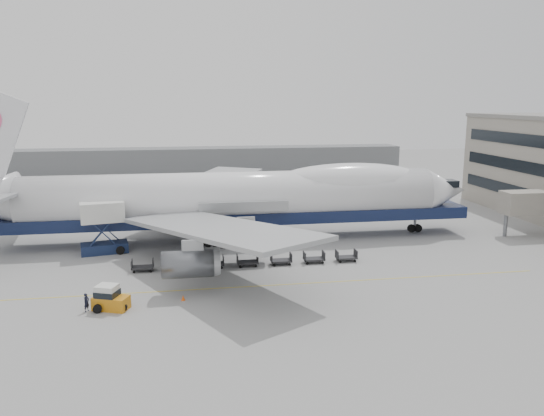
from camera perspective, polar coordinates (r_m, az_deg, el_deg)
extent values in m
plane|color=gray|center=(57.96, -3.04, -6.43)|extent=(260.00, 260.00, 0.00)
cube|color=gold|center=(52.32, -2.31, -8.43)|extent=(60.00, 0.15, 0.01)
cube|color=gray|center=(78.93, 26.42, 0.57)|extent=(9.00, 3.00, 3.00)
cylinder|color=slate|center=(77.26, 23.81, -1.70)|extent=(0.50, 0.50, 3.00)
cube|color=slate|center=(125.72, -11.15, 4.75)|extent=(110.00, 8.00, 7.00)
cylinder|color=white|center=(68.18, -4.20, 1.22)|extent=(52.00, 6.40, 6.40)
cube|color=#101A3C|center=(68.78, -3.34, -0.85)|extent=(60.00, 5.76, 1.50)
cone|color=white|center=(76.36, 18.03, 1.79)|extent=(6.00, 6.40, 6.40)
ellipsoid|color=white|center=(70.96, 8.44, 2.97)|extent=(20.67, 5.78, 4.56)
cube|color=#9EA0A3|center=(54.15, -5.99, -2.16)|extent=(20.35, 26.74, 2.26)
cube|color=#9EA0A3|center=(82.16, -7.18, 2.50)|extent=(20.35, 26.74, 2.26)
cylinder|color=#595B60|center=(87.13, -9.24, 1.49)|extent=(4.80, 2.60, 2.60)
cylinder|color=#595B60|center=(78.49, -4.83, 0.50)|extent=(4.80, 2.60, 2.60)
cylinder|color=#595B60|center=(59.06, -3.29, -3.16)|extent=(4.80, 2.60, 2.60)
cylinder|color=#595B60|center=(50.12, -9.06, -5.99)|extent=(4.80, 2.60, 2.60)
cylinder|color=slate|center=(75.47, 15.12, -1.60)|extent=(0.36, 0.36, 2.50)
cylinder|color=black|center=(75.62, 15.09, -2.11)|extent=(1.10, 0.45, 1.10)
cylinder|color=slate|center=(66.02, -6.51, -3.12)|extent=(0.36, 0.36, 2.50)
cylinder|color=black|center=(66.20, -6.50, -3.71)|extent=(1.10, 0.45, 1.10)
cylinder|color=slate|center=(71.84, -6.75, -1.92)|extent=(0.36, 0.36, 2.50)
cylinder|color=black|center=(72.00, -6.74, -2.47)|extent=(1.10, 0.45, 1.10)
cube|color=#182549|center=(66.38, -17.56, -4.10)|extent=(5.76, 3.56, 1.18)
cube|color=silver|center=(65.38, -17.79, -0.38)|extent=(5.38, 3.69, 2.36)
cube|color=#182549|center=(64.71, -17.82, -2.49)|extent=(3.77, 0.86, 4.22)
cube|color=#182549|center=(66.98, -17.54, -2.01)|extent=(3.77, 0.86, 4.22)
cube|color=slate|center=(67.04, -17.59, -0.08)|extent=(2.77, 1.76, 0.15)
cylinder|color=black|center=(65.71, -19.36, -4.48)|extent=(0.97, 0.38, 0.97)
cylinder|color=black|center=(67.75, -19.05, -3.98)|extent=(0.97, 0.38, 0.97)
cylinder|color=black|center=(65.13, -16.00, -4.41)|extent=(0.97, 0.38, 0.97)
cylinder|color=black|center=(67.18, -15.80, -3.91)|extent=(0.97, 0.38, 0.97)
cube|color=orange|center=(48.78, -16.92, -9.73)|extent=(3.35, 2.57, 1.17)
cube|color=silver|center=(48.56, -17.32, -8.52)|extent=(2.12, 2.00, 1.06)
cube|color=black|center=(48.63, -17.31, -8.75)|extent=(2.26, 2.14, 0.53)
cylinder|color=black|center=(48.38, -18.27, -10.27)|extent=(0.74, 0.32, 0.74)
cylinder|color=black|center=(49.65, -18.03, -9.69)|extent=(0.74, 0.32, 0.74)
cylinder|color=black|center=(48.08, -15.74, -10.25)|extent=(0.74, 0.32, 0.74)
cylinder|color=black|center=(49.36, -15.56, -9.66)|extent=(0.74, 0.32, 0.74)
imported|color=black|center=(48.83, -19.32, -9.57)|extent=(0.65, 0.72, 1.65)
cone|color=#E7520C|center=(49.46, -9.54, -9.48)|extent=(0.33, 0.33, 0.51)
cube|color=#E7520C|center=(49.55, -9.53, -9.74)|extent=(0.34, 0.34, 0.03)
cube|color=#2D2D30|center=(58.21, -13.75, -6.22)|extent=(2.30, 1.35, 0.18)
cube|color=#2D2D30|center=(58.19, -14.86, -5.87)|extent=(0.08, 1.35, 0.90)
cube|color=#2D2D30|center=(58.01, -12.68, -5.81)|extent=(0.08, 1.35, 0.90)
cylinder|color=black|center=(57.85, -14.62, -6.68)|extent=(0.30, 0.12, 0.30)
cylinder|color=black|center=(58.90, -14.53, -6.35)|extent=(0.30, 0.12, 0.30)
cylinder|color=black|center=(57.71, -12.93, -6.64)|extent=(0.30, 0.12, 0.30)
cylinder|color=black|center=(58.75, -12.87, -6.31)|extent=(0.30, 0.12, 0.30)
cube|color=#2D2D30|center=(58.01, -10.05, -6.12)|extent=(2.30, 1.35, 0.18)
cube|color=#2D2D30|center=(57.93, -11.16, -5.77)|extent=(0.08, 1.35, 0.90)
cube|color=#2D2D30|center=(57.88, -8.97, -5.71)|extent=(0.08, 1.35, 0.90)
cylinder|color=black|center=(57.60, -10.90, -6.59)|extent=(0.30, 0.12, 0.30)
cylinder|color=black|center=(58.65, -10.87, -6.26)|extent=(0.30, 0.12, 0.30)
cylinder|color=black|center=(57.57, -9.19, -6.54)|extent=(0.30, 0.12, 0.30)
cylinder|color=black|center=(58.62, -9.20, -6.21)|extent=(0.30, 0.12, 0.30)
cube|color=#2D2D30|center=(58.06, -6.34, -5.99)|extent=(2.30, 1.35, 0.18)
cube|color=#2D2D30|center=(57.90, -7.44, -5.65)|extent=(0.08, 1.35, 0.90)
cube|color=#2D2D30|center=(58.00, -5.26, -5.57)|extent=(0.08, 1.35, 0.90)
cylinder|color=black|center=(57.59, -7.15, -6.47)|extent=(0.30, 0.12, 0.30)
cylinder|color=black|center=(58.64, -7.20, -6.14)|extent=(0.30, 0.12, 0.30)
cylinder|color=black|center=(57.67, -5.46, -6.41)|extent=(0.30, 0.12, 0.30)
cylinder|color=black|center=(58.72, -5.53, -6.08)|extent=(0.30, 0.12, 0.30)
cube|color=#2D2D30|center=(58.35, -2.65, -5.84)|extent=(2.30, 1.35, 0.18)
cube|color=#2D2D30|center=(58.12, -3.74, -5.51)|extent=(0.08, 1.35, 0.90)
cube|color=#2D2D30|center=(58.36, -1.58, -5.42)|extent=(0.08, 1.35, 0.90)
cylinder|color=black|center=(57.83, -3.43, -6.33)|extent=(0.30, 0.12, 0.30)
cylinder|color=black|center=(58.87, -3.54, -6.00)|extent=(0.30, 0.12, 0.30)
cylinder|color=black|center=(58.01, -1.75, -6.25)|extent=(0.30, 0.12, 0.30)
cylinder|color=black|center=(59.05, -1.89, -5.93)|extent=(0.30, 0.12, 0.30)
cube|color=#2D2D30|center=(58.87, 0.98, -5.67)|extent=(2.30, 1.35, 0.18)
cube|color=#2D2D30|center=(58.57, -0.08, -5.35)|extent=(0.08, 1.35, 0.90)
cube|color=#2D2D30|center=(58.95, 2.04, -5.25)|extent=(0.08, 1.35, 0.90)
cylinder|color=black|center=(58.30, 0.25, -6.15)|extent=(0.30, 0.12, 0.30)
cylinder|color=black|center=(59.34, 0.07, -5.84)|extent=(0.30, 0.12, 0.30)
cylinder|color=black|center=(58.59, 1.90, -6.07)|extent=(0.30, 0.12, 0.30)
cylinder|color=black|center=(59.62, 1.69, -5.76)|extent=(0.30, 0.12, 0.30)
cube|color=#2D2D30|center=(59.62, 4.53, -5.49)|extent=(2.30, 1.35, 0.18)
cube|color=#2D2D30|center=(59.26, 3.50, -5.17)|extent=(0.08, 1.35, 0.90)
cube|color=#2D2D30|center=(59.77, 5.57, -5.06)|extent=(0.08, 1.35, 0.90)
cylinder|color=black|center=(59.01, 3.85, -5.96)|extent=(0.30, 0.12, 0.30)
cylinder|color=black|center=(60.03, 3.61, -5.65)|extent=(0.30, 0.12, 0.30)
cylinder|color=black|center=(59.40, 5.46, -5.87)|extent=(0.30, 0.12, 0.30)
cylinder|color=black|center=(60.42, 5.19, -5.56)|extent=(0.30, 0.12, 0.30)
cube|color=#2D2D30|center=(60.60, 7.98, -5.28)|extent=(2.30, 1.35, 0.18)
cube|color=#2D2D30|center=(60.17, 6.99, -4.98)|extent=(0.08, 1.35, 0.90)
cube|color=#2D2D30|center=(60.81, 8.99, -4.86)|extent=(0.08, 1.35, 0.90)
cylinder|color=black|center=(59.94, 7.35, -5.75)|extent=(0.30, 0.12, 0.30)
cylinder|color=black|center=(60.95, 7.06, -5.45)|extent=(0.30, 0.12, 0.30)
cylinder|color=black|center=(60.44, 8.90, -5.65)|extent=(0.30, 0.12, 0.30)
cylinder|color=black|center=(61.43, 8.59, -5.36)|extent=(0.30, 0.12, 0.30)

